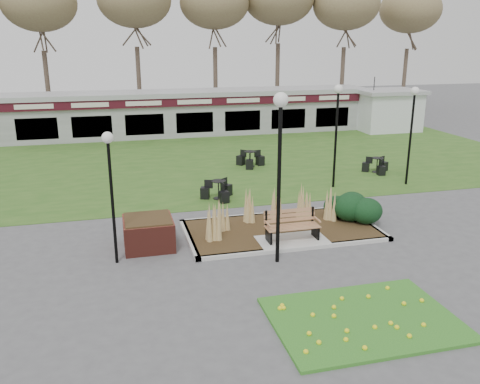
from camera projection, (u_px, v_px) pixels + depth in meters
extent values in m
plane|color=#515154|center=(294.00, 245.00, 15.91)|extent=(100.00, 100.00, 0.00)
cube|color=#2D591C|center=(216.00, 160.00, 27.03)|extent=(34.00, 16.00, 0.02)
cube|color=#266C1F|center=(363.00, 319.00, 11.63)|extent=(4.20, 3.00, 0.08)
cube|color=#382916|center=(281.00, 230.00, 17.00)|extent=(6.22, 3.22, 0.12)
cube|color=#B7B7B2|center=(298.00, 248.00, 15.51)|extent=(6.40, 0.18, 0.12)
cube|color=#B7B7B2|center=(267.00, 215.00, 18.49)|extent=(6.40, 0.18, 0.12)
cube|color=#B7B7B2|center=(189.00, 239.00, 16.26)|extent=(0.18, 3.40, 0.12)
cube|color=#B7B7B2|center=(366.00, 222.00, 17.74)|extent=(0.18, 3.40, 0.12)
cube|color=#B7B7B2|center=(292.00, 241.00, 16.03)|extent=(2.20, 1.20, 0.13)
cone|color=tan|center=(223.00, 213.00, 16.73)|extent=(0.36, 0.36, 1.15)
cone|color=tan|center=(249.00, 207.00, 17.34)|extent=(0.36, 0.36, 1.15)
cone|color=tan|center=(278.00, 203.00, 17.79)|extent=(0.36, 0.36, 1.15)
cone|color=tan|center=(304.00, 202.00, 17.82)|extent=(0.36, 0.36, 1.15)
cone|color=tan|center=(330.00, 204.00, 17.64)|extent=(0.36, 0.36, 1.15)
cone|color=tan|center=(213.00, 222.00, 15.87)|extent=(0.36, 0.36, 1.15)
ellipsoid|color=black|center=(351.00, 207.00, 17.65)|extent=(1.21, 1.10, 0.99)
ellipsoid|color=black|center=(367.00, 211.00, 17.39)|extent=(1.10, 1.00, 0.90)
ellipsoid|color=black|center=(352.00, 204.00, 18.20)|extent=(1.06, 0.96, 0.86)
ellipsoid|color=black|center=(336.00, 206.00, 18.08)|extent=(0.92, 0.84, 0.76)
cube|color=#AD704E|center=(293.00, 227.00, 15.88)|extent=(1.70, 0.57, 0.04)
cube|color=#AD704E|center=(289.00, 215.00, 16.09)|extent=(1.70, 0.13, 0.44)
cube|color=black|center=(269.00, 236.00, 15.76)|extent=(0.06, 0.55, 0.42)
cube|color=black|center=(315.00, 231.00, 16.13)|extent=(0.06, 0.55, 0.42)
cube|color=black|center=(266.00, 218.00, 15.90)|extent=(0.06, 0.06, 0.50)
cube|color=black|center=(312.00, 214.00, 16.27)|extent=(0.06, 0.06, 0.50)
cube|color=#AD704E|center=(268.00, 224.00, 15.62)|extent=(0.05, 0.50, 0.04)
cube|color=#AD704E|center=(317.00, 219.00, 16.01)|extent=(0.05, 0.50, 0.04)
cube|color=maroon|center=(149.00, 233.00, 15.65)|extent=(1.50, 1.50, 0.90)
cube|color=#382916|center=(148.00, 219.00, 15.52)|extent=(1.40, 1.40, 0.06)
cube|color=gray|center=(191.00, 115.00, 34.07)|extent=(24.00, 3.00, 2.60)
cube|color=#410E18|center=(194.00, 102.00, 32.32)|extent=(24.00, 0.18, 0.55)
cube|color=#B6B6BB|center=(190.00, 93.00, 33.64)|extent=(24.60, 3.40, 0.30)
cube|color=silver|center=(195.00, 102.00, 32.22)|extent=(22.00, 0.02, 0.28)
cube|color=black|center=(195.00, 122.00, 32.81)|extent=(22.00, 0.10, 1.30)
cube|color=silver|center=(387.00, 112.00, 35.43)|extent=(4.00, 3.00, 2.60)
cube|color=#B6B6BB|center=(389.00, 91.00, 35.02)|extent=(4.40, 3.40, 0.25)
cylinder|color=#47382B|center=(58.00, 88.00, 38.96)|extent=(0.36, 0.36, 5.17)
ellipsoid|color=#7B6244|center=(50.00, 7.00, 37.28)|extent=(5.24, 5.24, 3.93)
cylinder|color=#47382B|center=(137.00, 86.00, 40.39)|extent=(0.36, 0.36, 5.17)
ellipsoid|color=#7B6244|center=(133.00, 9.00, 38.71)|extent=(5.24, 5.24, 3.93)
cylinder|color=#47382B|center=(211.00, 84.00, 41.82)|extent=(0.36, 0.36, 5.17)
ellipsoid|color=#7B6244|center=(210.00, 10.00, 40.14)|extent=(5.24, 5.24, 3.93)
cylinder|color=#47382B|center=(280.00, 83.00, 43.25)|extent=(0.36, 0.36, 5.17)
ellipsoid|color=#7B6244|center=(282.00, 11.00, 41.57)|extent=(5.24, 5.24, 3.93)
cylinder|color=#47382B|center=(345.00, 81.00, 44.68)|extent=(0.36, 0.36, 5.17)
ellipsoid|color=#7B6244|center=(349.00, 12.00, 43.00)|extent=(5.24, 5.24, 3.93)
cylinder|color=#47382B|center=(405.00, 80.00, 46.11)|extent=(0.36, 0.36, 5.17)
ellipsoid|color=#7B6244|center=(412.00, 12.00, 44.43)|extent=(5.24, 5.24, 3.93)
cylinder|color=black|center=(113.00, 205.00, 14.17)|extent=(0.09, 0.09, 3.52)
sphere|color=white|center=(107.00, 138.00, 13.62)|extent=(0.32, 0.32, 0.32)
cylinder|color=black|center=(279.00, 188.00, 14.10)|extent=(0.11, 0.11, 4.48)
sphere|color=white|center=(281.00, 100.00, 13.39)|extent=(0.40, 0.40, 0.40)
cylinder|color=black|center=(336.00, 141.00, 21.51)|extent=(0.10, 0.10, 4.06)
sphere|color=white|center=(339.00, 89.00, 20.87)|extent=(0.36, 0.36, 0.36)
cylinder|color=black|center=(410.00, 141.00, 21.94)|extent=(0.10, 0.10, 3.93)
sphere|color=white|center=(415.00, 91.00, 21.32)|extent=(0.35, 0.35, 0.35)
cylinder|color=black|center=(219.00, 198.00, 20.45)|extent=(0.44, 0.44, 0.03)
cylinder|color=black|center=(219.00, 190.00, 20.35)|extent=(0.05, 0.05, 0.72)
cylinder|color=black|center=(218.00, 181.00, 20.24)|extent=(0.60, 0.60, 0.03)
cube|color=black|center=(227.00, 190.00, 20.82)|extent=(0.48, 0.48, 0.46)
cube|color=black|center=(205.00, 193.00, 20.43)|extent=(0.44, 0.44, 0.46)
cube|color=black|center=(224.00, 197.00, 19.91)|extent=(0.40, 0.40, 0.46)
cylinder|color=black|center=(376.00, 172.00, 24.48)|extent=(0.42, 0.42, 0.03)
cylinder|color=black|center=(377.00, 165.00, 24.38)|extent=(0.05, 0.05, 0.69)
cylinder|color=black|center=(378.00, 158.00, 24.28)|extent=(0.57, 0.57, 0.02)
cube|color=black|center=(383.00, 166.00, 24.74)|extent=(0.43, 0.43, 0.44)
cube|color=black|center=(366.00, 167.00, 24.61)|extent=(0.45, 0.45, 0.44)
cube|color=black|center=(381.00, 171.00, 23.93)|extent=(0.36, 0.36, 0.44)
cylinder|color=black|center=(250.00, 166.00, 25.62)|extent=(0.46, 0.46, 0.03)
cylinder|color=black|center=(250.00, 159.00, 25.52)|extent=(0.05, 0.05, 0.74)
cylinder|color=black|center=(250.00, 151.00, 25.40)|extent=(0.62, 0.62, 0.03)
cube|color=black|center=(260.00, 161.00, 25.79)|extent=(0.41, 0.41, 0.48)
cube|color=black|center=(241.00, 160.00, 25.86)|extent=(0.50, 0.50, 0.48)
cube|color=black|center=(250.00, 164.00, 25.01)|extent=(0.45, 0.45, 0.48)
cylinder|color=black|center=(372.00, 115.00, 35.21)|extent=(0.06, 0.06, 2.20)
imported|color=#3244B1|center=(372.00, 107.00, 35.05)|extent=(2.39, 2.42, 1.90)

